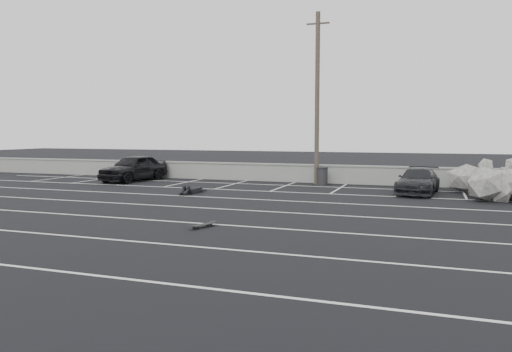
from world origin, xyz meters
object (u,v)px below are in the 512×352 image
at_px(car_left, 134,168).
at_px(person, 195,188).
at_px(car_right, 418,181).
at_px(trash_bin, 322,176).
at_px(skateboard, 203,225).
at_px(utility_pole, 317,98).

height_order(car_left, person, car_left).
bearing_deg(car_right, car_left, -176.86).
relative_size(trash_bin, skateboard, 1.12).
bearing_deg(car_right, person, -156.01).
bearing_deg(car_left, car_right, 4.94).
relative_size(car_right, trash_bin, 4.22).
distance_m(car_left, utility_pole, 11.60).
bearing_deg(car_right, trash_bin, 161.77).
bearing_deg(utility_pole, skateboard, -91.69).
height_order(car_left, trash_bin, car_left).
bearing_deg(utility_pole, car_right, -25.47).
bearing_deg(skateboard, person, 137.56).
height_order(car_right, skateboard, car_right).
relative_size(car_right, skateboard, 4.72).
relative_size(car_left, skateboard, 5.27).
bearing_deg(skateboard, car_right, 81.47).
height_order(person, skateboard, person).
xyz_separation_m(car_left, trash_bin, (11.14, 1.52, -0.29)).
relative_size(person, skateboard, 2.67).
height_order(car_left, skateboard, car_left).
bearing_deg(car_left, utility_pole, 17.50).
height_order(utility_pole, person, utility_pole).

